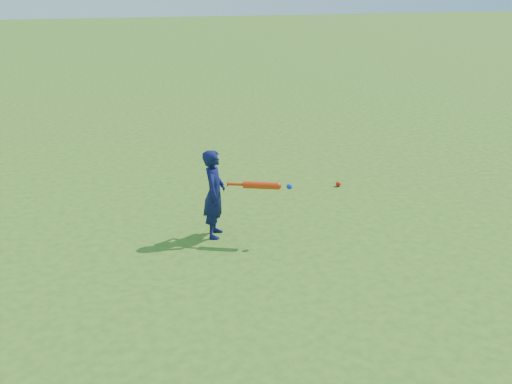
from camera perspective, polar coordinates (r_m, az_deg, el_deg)
ground at (r=7.17m, az=-6.53°, el=-3.76°), size 80.00×80.00×0.00m
child at (r=6.79m, az=-4.19°, el=-0.18°), size 0.37×0.46×1.08m
ground_ball_red at (r=8.65m, az=8.23°, el=0.80°), size 0.08×0.08×0.08m
bat_swing at (r=6.60m, az=0.74°, el=0.66°), size 0.72×0.33×0.09m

